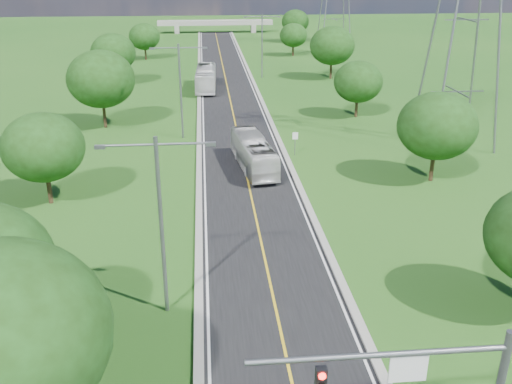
# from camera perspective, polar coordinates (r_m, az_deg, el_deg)

# --- Properties ---
(ground) EXTENTS (260.00, 260.00, 0.00)m
(ground) POSITION_cam_1_polar(r_m,az_deg,el_deg) (77.29, -2.52, 8.77)
(ground) COLOR #1F5016
(ground) RESTS_ON ground
(road) EXTENTS (8.00, 150.00, 0.06)m
(road) POSITION_cam_1_polar(r_m,az_deg,el_deg) (83.13, -2.73, 9.75)
(road) COLOR black
(road) RESTS_ON ground
(curb_left) EXTENTS (0.50, 150.00, 0.22)m
(curb_left) POSITION_cam_1_polar(r_m,az_deg,el_deg) (83.04, -5.71, 9.71)
(curb_left) COLOR gray
(curb_left) RESTS_ON ground
(curb_right) EXTENTS (0.50, 150.00, 0.22)m
(curb_right) POSITION_cam_1_polar(r_m,az_deg,el_deg) (83.40, 0.23, 9.87)
(curb_right) COLOR gray
(curb_right) RESTS_ON ground
(speed_limit_sign) EXTENTS (0.55, 0.09, 2.40)m
(speed_limit_sign) POSITION_cam_1_polar(r_m,az_deg,el_deg) (56.23, 3.93, 5.24)
(speed_limit_sign) COLOR slate
(speed_limit_sign) RESTS_ON ground
(overpass) EXTENTS (30.00, 3.00, 3.20)m
(overpass) POSITION_cam_1_polar(r_m,az_deg,el_deg) (155.90, -4.10, 16.48)
(overpass) COLOR gray
(overpass) RESTS_ON ground
(streetlight_near_left) EXTENTS (5.90, 0.25, 10.00)m
(streetlight_near_left) POSITION_cam_1_polar(r_m,az_deg,el_deg) (29.75, -9.54, -2.02)
(streetlight_near_left) COLOR slate
(streetlight_near_left) RESTS_ON ground
(streetlight_mid_left) EXTENTS (5.90, 0.25, 10.00)m
(streetlight_mid_left) POSITION_cam_1_polar(r_m,az_deg,el_deg) (61.33, -7.58, 10.72)
(streetlight_mid_left) COLOR slate
(streetlight_mid_left) RESTS_ON ground
(streetlight_far_right) EXTENTS (5.90, 0.25, 10.00)m
(streetlight_far_right) POSITION_cam_1_polar(r_m,az_deg,el_deg) (94.34, 0.61, 14.92)
(streetlight_far_right) COLOR slate
(streetlight_far_right) RESTS_ON ground
(power_tower_near) EXTENTS (9.00, 6.40, 28.00)m
(power_tower_near) POSITION_cam_1_polar(r_m,az_deg,el_deg) (60.85, 20.53, 17.17)
(power_tower_near) COLOR slate
(power_tower_near) RESTS_ON ground
(tree_lb) EXTENTS (6.30, 6.30, 7.33)m
(tree_lb) POSITION_cam_1_polar(r_m,az_deg,el_deg) (46.80, -20.51, 4.22)
(tree_lb) COLOR black
(tree_lb) RESTS_ON ground
(tree_lc) EXTENTS (7.56, 7.56, 8.79)m
(tree_lc) POSITION_cam_1_polar(r_m,az_deg,el_deg) (67.24, -15.25, 10.84)
(tree_lc) COLOR black
(tree_lc) RESTS_ON ground
(tree_ld) EXTENTS (6.72, 6.72, 7.82)m
(tree_ld) POSITION_cam_1_polar(r_m,az_deg,el_deg) (91.03, -14.10, 13.38)
(tree_ld) COLOR black
(tree_ld) RESTS_ON ground
(tree_le) EXTENTS (5.88, 5.88, 6.84)m
(tree_le) POSITION_cam_1_polar(r_m,az_deg,el_deg) (114.43, -11.10, 15.01)
(tree_le) COLOR black
(tree_le) RESTS_ON ground
(tree_rb) EXTENTS (6.72, 6.72, 7.82)m
(tree_rb) POSITION_cam_1_polar(r_m,az_deg,el_deg) (50.84, 17.66, 6.32)
(tree_rb) COLOR black
(tree_rb) RESTS_ON ground
(tree_rc) EXTENTS (5.88, 5.88, 6.84)m
(tree_rc) POSITION_cam_1_polar(r_m,az_deg,el_deg) (70.93, 10.18, 10.80)
(tree_rc) COLOR black
(tree_rc) RESTS_ON ground
(tree_rd) EXTENTS (7.14, 7.14, 8.30)m
(tree_rd) POSITION_cam_1_polar(r_m,az_deg,el_deg) (94.24, 7.62, 14.31)
(tree_rd) COLOR black
(tree_rd) RESTS_ON ground
(tree_re) EXTENTS (5.46, 5.46, 6.35)m
(tree_re) POSITION_cam_1_polar(r_m,az_deg,el_deg) (117.32, 3.76, 15.38)
(tree_re) COLOR black
(tree_re) RESTS_ON ground
(tree_rf) EXTENTS (6.30, 6.30, 7.33)m
(tree_rf) POSITION_cam_1_polar(r_m,az_deg,el_deg) (137.44, 3.95, 16.64)
(tree_rf) COLOR black
(tree_rf) RESTS_ON ground
(bus_outbound) EXTENTS (3.71, 10.68, 2.91)m
(bus_outbound) POSITION_cam_1_polar(r_m,az_deg,el_deg) (52.41, -0.24, 3.91)
(bus_outbound) COLOR silver
(bus_outbound) RESTS_ON road
(bus_inbound) EXTENTS (3.20, 11.94, 3.30)m
(bus_inbound) POSITION_cam_1_polar(r_m,az_deg,el_deg) (86.21, -5.03, 11.28)
(bus_inbound) COLOR white
(bus_inbound) RESTS_ON road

